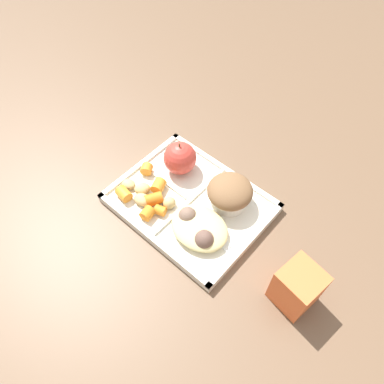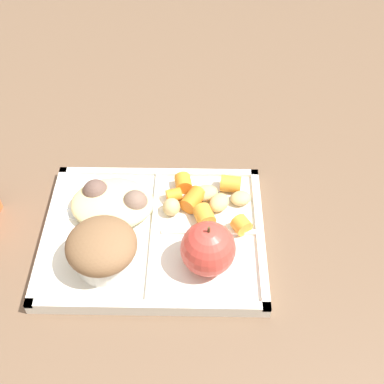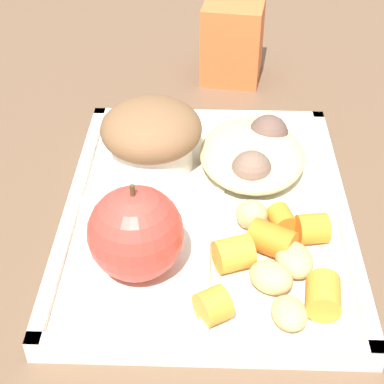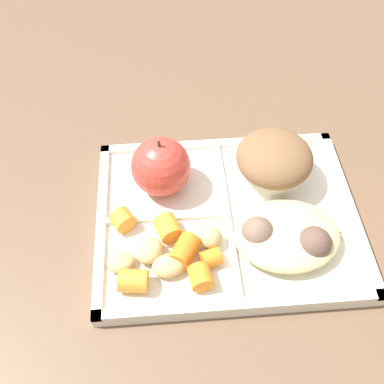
{
  "view_description": "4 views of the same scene",
  "coord_description": "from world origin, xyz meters",
  "px_view_note": "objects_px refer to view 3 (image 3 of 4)",
  "views": [
    {
      "loc": [
        0.3,
        -0.33,
        0.67
      ],
      "look_at": [
        0.01,
        -0.01,
        0.07
      ],
      "focal_mm": 34.36,
      "sensor_mm": 36.0,
      "label": 1
    },
    {
      "loc": [
        -0.06,
        0.44,
        0.6
      ],
      "look_at": [
        -0.05,
        -0.04,
        0.06
      ],
      "focal_mm": 47.32,
      "sensor_mm": 36.0,
      "label": 2
    },
    {
      "loc": [
        -0.42,
        0.0,
        0.36
      ],
      "look_at": [
        -0.05,
        0.02,
        0.07
      ],
      "focal_mm": 56.44,
      "sensor_mm": 36.0,
      "label": 3
    },
    {
      "loc": [
        -0.07,
        -0.32,
        0.48
      ],
      "look_at": [
        -0.04,
        0.0,
        0.06
      ],
      "focal_mm": 42.53,
      "sensor_mm": 36.0,
      "label": 4
    }
  ],
  "objects_px": {
    "lunch_tray": "(212,213)",
    "bran_muffin": "(157,136)",
    "milk_carton": "(237,41)",
    "plastic_fork": "(238,149)",
    "green_apple": "(142,233)"
  },
  "relations": [
    {
      "from": "milk_carton",
      "to": "bran_muffin",
      "type": "bearing_deg",
      "value": 167.66
    },
    {
      "from": "milk_carton",
      "to": "plastic_fork",
      "type": "bearing_deg",
      "value": -172.23
    },
    {
      "from": "plastic_fork",
      "to": "lunch_tray",
      "type": "bearing_deg",
      "value": 164.17
    },
    {
      "from": "lunch_tray",
      "to": "milk_carton",
      "type": "distance_m",
      "value": 0.28
    },
    {
      "from": "lunch_tray",
      "to": "green_apple",
      "type": "distance_m",
      "value": 0.1
    },
    {
      "from": "bran_muffin",
      "to": "lunch_tray",
      "type": "bearing_deg",
      "value": -140.13
    },
    {
      "from": "bran_muffin",
      "to": "milk_carton",
      "type": "height_order",
      "value": "milk_carton"
    },
    {
      "from": "bran_muffin",
      "to": "plastic_fork",
      "type": "distance_m",
      "value": 0.09
    },
    {
      "from": "lunch_tray",
      "to": "green_apple",
      "type": "height_order",
      "value": "green_apple"
    },
    {
      "from": "lunch_tray",
      "to": "plastic_fork",
      "type": "xyz_separation_m",
      "value": [
        0.09,
        -0.03,
        0.01
      ]
    },
    {
      "from": "lunch_tray",
      "to": "bran_muffin",
      "type": "xyz_separation_m",
      "value": [
        0.06,
        0.05,
        0.04
      ]
    },
    {
      "from": "lunch_tray",
      "to": "plastic_fork",
      "type": "relative_size",
      "value": 2.24
    },
    {
      "from": "bran_muffin",
      "to": "milk_carton",
      "type": "bearing_deg",
      "value": -20.66
    },
    {
      "from": "plastic_fork",
      "to": "milk_carton",
      "type": "height_order",
      "value": "milk_carton"
    },
    {
      "from": "plastic_fork",
      "to": "bran_muffin",
      "type": "bearing_deg",
      "value": 109.21
    }
  ]
}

